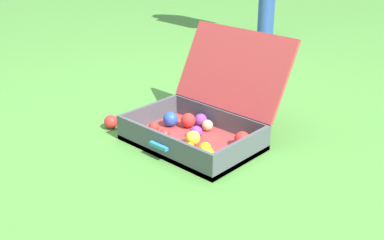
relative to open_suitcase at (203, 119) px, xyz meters
The scene contains 3 objects.
ground_plane 0.17m from the open_suitcase, 136.08° to the right, with size 16.00×16.00×0.00m, color #4C8C38.
open_suitcase is the anchor object (origin of this frame).
stray_ball_on_grass 0.51m from the open_suitcase, 152.50° to the right, with size 0.07×0.07×0.07m, color red.
Camera 1 is at (1.56, -1.57, 1.06)m, focal length 45.04 mm.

